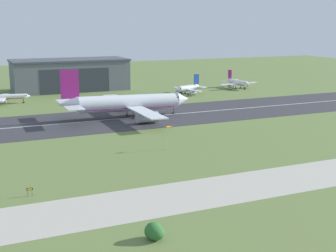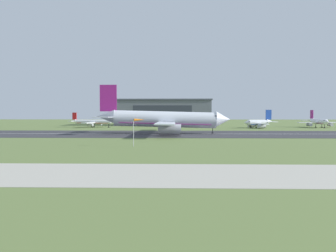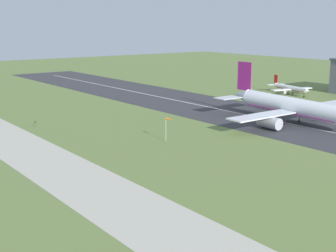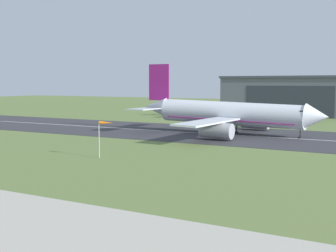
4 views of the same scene
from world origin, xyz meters
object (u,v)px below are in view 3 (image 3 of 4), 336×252
Objects in this scene: airplane_parked_west at (290,88)px; windsock_pole at (170,121)px; airplane_landing at (291,107)px; runway_sign at (35,123)px.

airplane_parked_west is 104.95m from windsock_pole.
airplane_parked_west is 3.84× the size of windsock_pole.
airplane_landing is 65.57m from airplane_parked_west.
windsock_pole is (-4.16, -46.99, 0.70)m from airplane_landing.
runway_sign is (-40.85, -22.17, -4.68)m from windsock_pole.
airplane_landing is 82.61m from runway_sign.
windsock_pole is at bearing 28.48° from runway_sign.
airplane_parked_west is at bearing 110.41° from windsock_pole.
airplane_parked_west is 14.42× the size of runway_sign.
windsock_pole is (36.58, -98.31, 3.09)m from airplane_parked_west.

